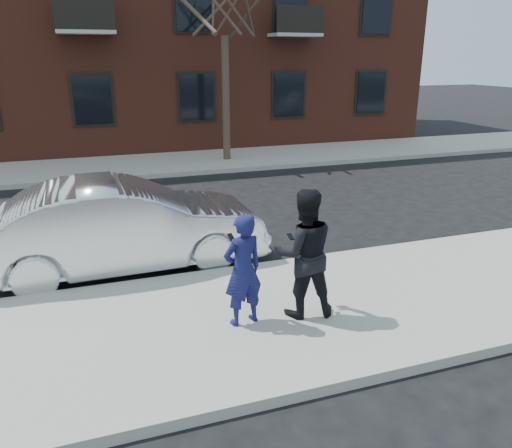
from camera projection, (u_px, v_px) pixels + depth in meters
name	position (u px, v px, depth m)	size (l,w,h in m)	color
ground	(133.00, 338.00, 6.91)	(100.00, 100.00, 0.00)	black
near_sidewalk	(135.00, 343.00, 6.66)	(50.00, 3.50, 0.15)	#9C9A94
near_curb	(123.00, 287.00, 8.27)	(50.00, 0.10, 0.15)	#999691
far_sidewalk	(98.00, 168.00, 16.95)	(50.00, 3.50, 0.15)	#9C9A94
far_curb	(100.00, 180.00, 15.34)	(50.00, 0.10, 0.15)	#999691
silver_sedan	(124.00, 226.00, 8.92)	(1.74, 5.00, 1.65)	silver
man_hoodie	(243.00, 270.00, 6.77)	(0.65, 0.52, 1.60)	navy
man_peacoat	(304.00, 253.00, 6.98)	(1.01, 0.85, 1.87)	black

